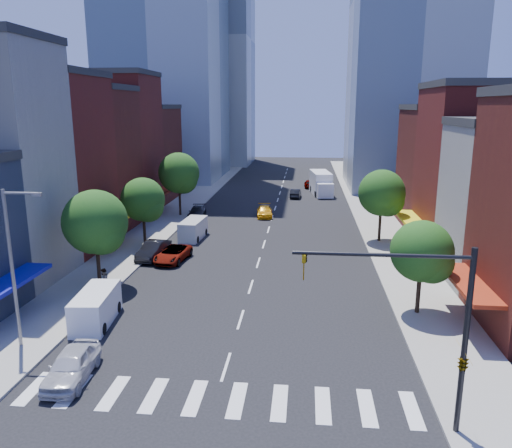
% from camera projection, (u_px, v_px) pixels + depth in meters
% --- Properties ---
extents(ground, '(220.00, 220.00, 0.00)m').
position_uv_depth(ground, '(226.00, 367.00, 26.37)').
color(ground, black).
rests_on(ground, ground).
extents(sidewalk_left, '(5.00, 120.00, 0.15)m').
position_uv_depth(sidewalk_left, '(180.00, 209.00, 66.28)').
color(sidewalk_left, gray).
rests_on(sidewalk_left, ground).
extents(sidewalk_right, '(5.00, 120.00, 0.15)m').
position_uv_depth(sidewalk_right, '(372.00, 213.00, 63.87)').
color(sidewalk_right, gray).
rests_on(sidewalk_right, ground).
extents(crosswalk, '(19.00, 3.00, 0.01)m').
position_uv_depth(crosswalk, '(216.00, 399.00, 23.47)').
color(crosswalk, silver).
rests_on(crosswalk, ground).
extents(bldg_left_2, '(12.00, 9.00, 16.00)m').
position_uv_depth(bldg_left_2, '(37.00, 166.00, 46.39)').
color(bldg_left_2, maroon).
rests_on(bldg_left_2, ground).
extents(bldg_left_3, '(12.00, 8.00, 15.00)m').
position_uv_depth(bldg_left_3, '(78.00, 161.00, 54.73)').
color(bldg_left_3, '#571B15').
rests_on(bldg_left_3, ground).
extents(bldg_left_4, '(12.00, 9.00, 17.00)m').
position_uv_depth(bldg_left_4, '(107.00, 146.00, 62.73)').
color(bldg_left_4, maroon).
rests_on(bldg_left_4, ground).
extents(bldg_left_5, '(12.00, 10.00, 13.00)m').
position_uv_depth(bldg_left_5, '(133.00, 155.00, 72.39)').
color(bldg_left_5, '#571B15').
rests_on(bldg_left_5, ground).
extents(bldg_right_2, '(12.00, 10.00, 15.00)m').
position_uv_depth(bldg_right_2, '(492.00, 172.00, 45.84)').
color(bldg_right_2, maroon).
rests_on(bldg_right_2, ground).
extents(bldg_right_3, '(12.00, 10.00, 13.00)m').
position_uv_depth(bldg_right_3, '(459.00, 169.00, 55.75)').
color(bldg_right_3, '#571B15').
rests_on(bldg_right_3, ground).
extents(tower_far_w, '(18.00, 18.00, 56.00)m').
position_uv_depth(tower_far_w, '(212.00, 40.00, 113.58)').
color(tower_far_w, '#9EA5AD').
rests_on(tower_far_w, ground).
extents(traffic_signal, '(7.24, 2.24, 8.00)m').
position_uv_depth(traffic_signal, '(451.00, 342.00, 20.09)').
color(traffic_signal, black).
rests_on(traffic_signal, sidewalk_right).
extents(streetlight, '(2.25, 0.25, 9.00)m').
position_uv_depth(streetlight, '(14.00, 259.00, 27.26)').
color(streetlight, slate).
rests_on(streetlight, sidewalk_left).
extents(tree_left_near, '(4.80, 4.80, 7.30)m').
position_uv_depth(tree_left_near, '(97.00, 225.00, 36.91)').
color(tree_left_near, black).
rests_on(tree_left_near, sidewalk_left).
extents(tree_left_mid, '(4.20, 4.20, 6.65)m').
position_uv_depth(tree_left_mid, '(144.00, 201.00, 47.64)').
color(tree_left_mid, black).
rests_on(tree_left_mid, sidewalk_left).
extents(tree_left_far, '(5.00, 5.00, 7.75)m').
position_uv_depth(tree_left_far, '(180.00, 175.00, 61.04)').
color(tree_left_far, black).
rests_on(tree_left_far, sidewalk_left).
extents(tree_right_near, '(4.00, 4.00, 6.20)m').
position_uv_depth(tree_right_near, '(424.00, 254.00, 31.95)').
color(tree_right_near, black).
rests_on(tree_right_near, sidewalk_right).
extents(tree_right_far, '(4.60, 4.60, 7.20)m').
position_uv_depth(tree_right_far, '(383.00, 195.00, 49.21)').
color(tree_right_far, black).
rests_on(tree_right_far, sidewalk_right).
extents(parked_car_front, '(2.21, 4.74, 1.57)m').
position_uv_depth(parked_car_front, '(72.00, 365.00, 24.98)').
color(parked_car_front, silver).
rests_on(parked_car_front, ground).
extents(parked_car_second, '(2.19, 4.91, 1.57)m').
position_uv_depth(parked_car_second, '(154.00, 250.00, 44.83)').
color(parked_car_second, black).
rests_on(parked_car_second, ground).
extents(parked_car_third, '(2.81, 5.05, 1.33)m').
position_uv_depth(parked_car_third, '(173.00, 254.00, 44.08)').
color(parked_car_third, '#999999').
rests_on(parked_car_third, ground).
extents(parked_car_rear, '(2.24, 4.81, 1.36)m').
position_uv_depth(parked_car_rear, '(197.00, 212.00, 61.22)').
color(parked_car_rear, black).
rests_on(parked_car_rear, ground).
extents(cargo_van_near, '(2.45, 5.08, 2.09)m').
position_uv_depth(cargo_van_near, '(95.00, 308.00, 31.37)').
color(cargo_van_near, white).
rests_on(cargo_van_near, ground).
extents(cargo_van_far, '(2.19, 4.83, 2.01)m').
position_uv_depth(cargo_van_far, '(193.00, 229.00, 51.47)').
color(cargo_van_far, silver).
rests_on(cargo_van_far, ground).
extents(taxi, '(2.31, 4.75, 1.33)m').
position_uv_depth(taxi, '(265.00, 211.00, 61.84)').
color(taxi, '#E59E0C').
rests_on(taxi, ground).
extents(traffic_car_oncoming, '(1.66, 4.11, 1.33)m').
position_uv_depth(traffic_car_oncoming, '(296.00, 193.00, 74.59)').
color(traffic_car_oncoming, black).
rests_on(traffic_car_oncoming, ground).
extents(traffic_car_far, '(1.72, 4.06, 1.37)m').
position_uv_depth(traffic_car_far, '(309.00, 184.00, 83.63)').
color(traffic_car_far, '#999999').
rests_on(traffic_car_far, ground).
extents(box_truck, '(3.59, 8.79, 3.44)m').
position_uv_depth(box_truck, '(321.00, 184.00, 77.29)').
color(box_truck, white).
rests_on(box_truck, ground).
extents(pedestrian_far, '(0.69, 0.88, 1.80)m').
position_uv_depth(pedestrian_far, '(104.00, 280.00, 36.30)').
color(pedestrian_far, '#999999').
rests_on(pedestrian_far, sidewalk_left).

